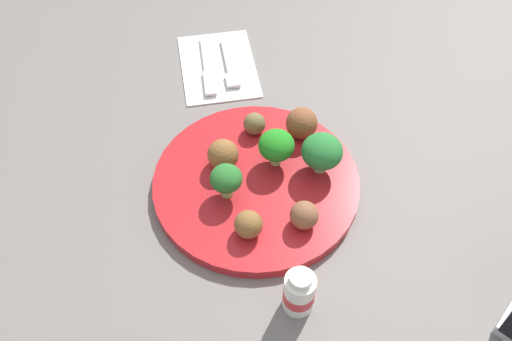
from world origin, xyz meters
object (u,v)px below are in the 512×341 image
at_px(meatball_mid_right, 248,224).
at_px(knife, 207,67).
at_px(meatball_front_right, 254,124).
at_px(napkin, 218,66).
at_px(broccoli_floret_far_rim, 226,179).
at_px(meatball_center, 302,123).
at_px(fork, 230,65).
at_px(broccoli_floret_mid_right, 323,153).
at_px(yogurt_bottle, 299,292).
at_px(meatball_back_left, 304,215).
at_px(broccoli_floret_center, 276,146).
at_px(plate, 256,183).
at_px(meatball_near_rim, 223,155).

height_order(meatball_mid_right, knife, meatball_mid_right).
xyz_separation_m(meatball_front_right, meatball_mid_right, (0.17, -0.04, 0.00)).
bearing_deg(napkin, broccoli_floret_far_rim, -7.05).
distance_m(meatball_center, fork, 0.20).
distance_m(meatball_front_right, meatball_mid_right, 0.17).
xyz_separation_m(broccoli_floret_mid_right, yogurt_bottle, (0.18, -0.08, -0.02)).
bearing_deg(meatball_back_left, meatball_front_right, -170.73).
bearing_deg(broccoli_floret_center, broccoli_floret_far_rim, -62.59).
bearing_deg(plate, knife, -173.73).
xyz_separation_m(plate, yogurt_bottle, (0.18, 0.01, 0.02)).
distance_m(meatball_mid_right, meatball_center, 0.18).
relative_size(plate, napkin, 1.65).
distance_m(plate, broccoli_floret_mid_right, 0.10).
bearing_deg(broccoli_floret_center, meatball_front_right, -165.24).
bearing_deg(plate, meatball_center, 130.10).
height_order(broccoli_floret_center, napkin, broccoli_floret_center).
xyz_separation_m(meatball_center, knife, (-0.18, -0.11, -0.03)).
distance_m(broccoli_floret_center, meatball_center, 0.07).
xyz_separation_m(meatball_back_left, meatball_center, (-0.15, 0.04, 0.00)).
relative_size(meatball_front_right, yogurt_bottle, 0.46).
relative_size(broccoli_floret_center, meatball_center, 1.22).
distance_m(plate, yogurt_bottle, 0.18).
distance_m(meatball_mid_right, yogurt_bottle, 0.11).
bearing_deg(meatball_front_right, fork, -177.23).
xyz_separation_m(plate, knife, (-0.25, -0.03, -0.00)).
bearing_deg(plate, meatball_mid_right, -18.62).
bearing_deg(meatball_near_rim, meatball_mid_right, 5.61).
bearing_deg(broccoli_floret_mid_right, yogurt_bottle, -23.79).
distance_m(broccoli_floret_far_rim, yogurt_bottle, 0.17).
distance_m(meatball_mid_right, fork, 0.33).
relative_size(meatball_front_right, fork, 0.27).
height_order(plate, fork, plate).
height_order(broccoli_floret_far_rim, fork, broccoli_floret_far_rim).
height_order(broccoli_floret_center, meatball_center, broccoli_floret_center).
bearing_deg(knife, napkin, 109.29).
relative_size(meatball_near_rim, yogurt_bottle, 0.61).
xyz_separation_m(meatball_back_left, fork, (-0.33, -0.04, -0.03)).
height_order(broccoli_floret_far_rim, knife, broccoli_floret_far_rim).
relative_size(meatball_mid_right, yogurt_bottle, 0.51).
bearing_deg(plate, napkin, -178.01).
xyz_separation_m(meatball_front_right, meatball_center, (0.02, 0.06, 0.01)).
bearing_deg(broccoli_floret_center, napkin, -169.71).
bearing_deg(meatball_near_rim, knife, 177.16).
height_order(meatball_back_left, fork, meatball_back_left).
distance_m(broccoli_floret_far_rim, broccoli_floret_mid_right, 0.13).
distance_m(broccoli_floret_far_rim, meatball_front_right, 0.12).
distance_m(broccoli_floret_mid_right, meatball_center, 0.07).
height_order(broccoli_floret_mid_right, meatball_back_left, broccoli_floret_mid_right).
bearing_deg(meatball_center, broccoli_floret_far_rim, -55.97).
height_order(plate, yogurt_bottle, yogurt_bottle).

